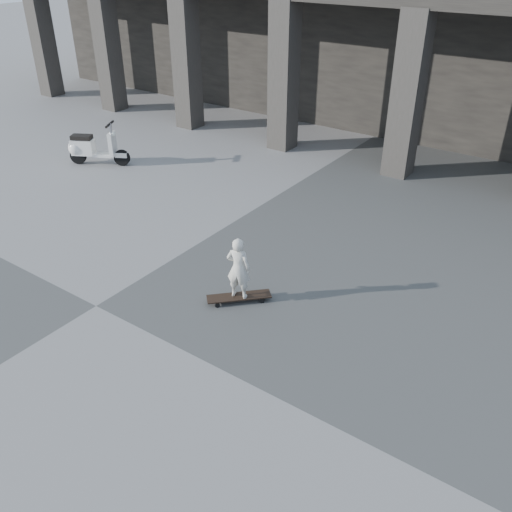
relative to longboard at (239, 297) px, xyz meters
The scene contains 5 objects.
ground 2.40m from the longboard, 141.32° to the right, with size 90.00×90.00×0.00m, color #454542.
colonnade 12.75m from the longboard, 98.68° to the left, with size 28.00×8.82×6.00m.
longboard is the anchor object (origin of this frame).
child 0.57m from the longboard, 45.00° to the left, with size 0.40×0.26×1.10m, color beige.
scooter 7.72m from the longboard, 158.44° to the left, with size 1.51×0.97×1.16m.
Camera 1 is at (6.46, -4.48, 5.33)m, focal length 38.00 mm.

